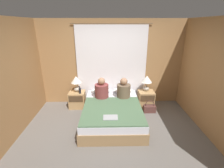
% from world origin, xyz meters
% --- Properties ---
extents(ground_plane, '(16.00, 16.00, 0.00)m').
position_xyz_m(ground_plane, '(0.00, 0.00, 0.00)').
color(ground_plane, '#66605B').
extents(wall_back, '(4.30, 0.06, 2.50)m').
position_xyz_m(wall_back, '(0.00, 1.73, 1.25)').
color(wall_back, '#A37547').
rests_on(wall_back, ground_plane).
extents(wall_left, '(0.06, 3.52, 2.50)m').
position_xyz_m(wall_left, '(-2.12, 0.00, 1.25)').
color(wall_left, '#A37547').
rests_on(wall_left, ground_plane).
extents(wall_right, '(0.06, 3.52, 2.50)m').
position_xyz_m(wall_right, '(2.12, 0.00, 1.25)').
color(wall_right, '#A37547').
rests_on(wall_right, ground_plane).
extents(curtain_panel, '(2.24, 0.02, 2.37)m').
position_xyz_m(curtain_panel, '(0.00, 1.67, 1.18)').
color(curtain_panel, white).
rests_on(curtain_panel, ground_plane).
extents(bed, '(1.46, 1.97, 0.44)m').
position_xyz_m(bed, '(0.00, 0.63, 0.22)').
color(bed, '#99754C').
rests_on(bed, ground_plane).
extents(nightstand_left, '(0.45, 0.40, 0.48)m').
position_xyz_m(nightstand_left, '(-1.03, 1.36, 0.24)').
color(nightstand_left, tan).
rests_on(nightstand_left, ground_plane).
extents(nightstand_right, '(0.45, 0.40, 0.48)m').
position_xyz_m(nightstand_right, '(1.03, 1.36, 0.24)').
color(nightstand_right, tan).
rests_on(nightstand_right, ground_plane).
extents(lamp_left, '(0.30, 0.30, 0.47)m').
position_xyz_m(lamp_left, '(-1.03, 1.42, 0.80)').
color(lamp_left, '#B2A899').
rests_on(lamp_left, nightstand_left).
extents(lamp_right, '(0.30, 0.30, 0.47)m').
position_xyz_m(lamp_right, '(1.03, 1.42, 0.80)').
color(lamp_right, '#B2A899').
rests_on(lamp_right, nightstand_right).
extents(pillow_left, '(0.58, 0.30, 0.12)m').
position_xyz_m(pillow_left, '(-0.32, 1.43, 0.50)').
color(pillow_left, white).
rests_on(pillow_left, bed).
extents(pillow_right, '(0.58, 0.30, 0.12)m').
position_xyz_m(pillow_right, '(0.32, 1.43, 0.50)').
color(pillow_right, white).
rests_on(pillow_right, bed).
extents(blanket_on_bed, '(1.40, 1.35, 0.03)m').
position_xyz_m(blanket_on_bed, '(0.00, 0.35, 0.45)').
color(blanket_on_bed, '#4C6B4C').
rests_on(blanket_on_bed, bed).
extents(person_left_in_bed, '(0.37, 0.37, 0.58)m').
position_xyz_m(person_left_in_bed, '(-0.28, 1.06, 0.66)').
color(person_left_in_bed, brown).
rests_on(person_left_in_bed, bed).
extents(person_right_in_bed, '(0.37, 0.37, 0.57)m').
position_xyz_m(person_right_in_bed, '(0.32, 1.06, 0.66)').
color(person_right_in_bed, brown).
rests_on(person_right_in_bed, bed).
extents(beer_bottle_on_left_stand, '(0.06, 0.06, 0.22)m').
position_xyz_m(beer_bottle_on_left_stand, '(-0.91, 1.26, 0.57)').
color(beer_bottle_on_left_stand, black).
rests_on(beer_bottle_on_left_stand, nightstand_left).
extents(laptop_on_bed, '(0.31, 0.21, 0.02)m').
position_xyz_m(laptop_on_bed, '(-0.05, -0.02, 0.48)').
color(laptop_on_bed, '#9EA0A5').
rests_on(laptop_on_bed, blanket_on_bed).
extents(handbag_on_floor, '(0.33, 0.18, 0.36)m').
position_xyz_m(handbag_on_floor, '(1.06, 1.01, 0.11)').
color(handbag_on_floor, brown).
rests_on(handbag_on_floor, ground_plane).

